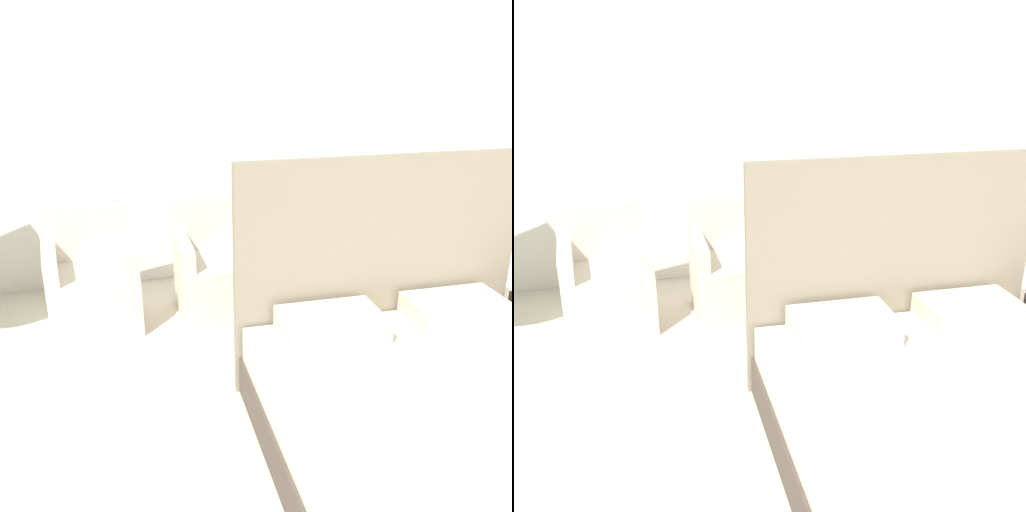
# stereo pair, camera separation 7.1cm
# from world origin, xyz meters

# --- Properties ---
(wall_back) EXTENTS (10.00, 0.06, 2.90)m
(wall_back) POSITION_xyz_m (0.00, 4.16, 1.45)
(wall_back) COLOR white
(wall_back) RESTS_ON ground_plane
(bed) EXTENTS (1.84, 2.07, 1.44)m
(bed) POSITION_xyz_m (0.54, 1.32, 0.28)
(bed) COLOR #4C4238
(bed) RESTS_ON ground_plane
(armchair_near_window_left) EXTENTS (0.71, 0.66, 0.88)m
(armchair_near_window_left) POSITION_xyz_m (-1.25, 3.34, 0.29)
(armchair_near_window_left) COLOR beige
(armchair_near_window_left) RESTS_ON ground_plane
(armchair_near_window_right) EXTENTS (0.66, 0.61, 0.88)m
(armchair_near_window_right) POSITION_xyz_m (-0.28, 3.34, 0.29)
(armchair_near_window_right) COLOR beige
(armchair_near_window_right) RESTS_ON ground_plane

